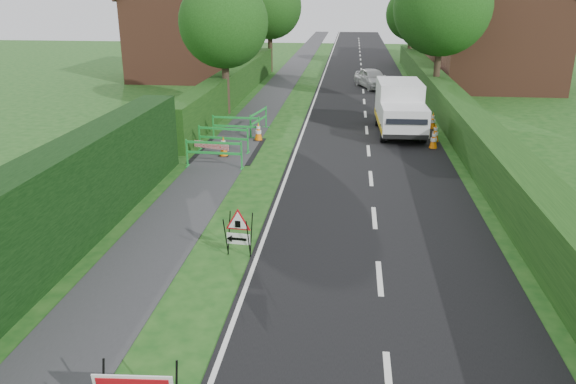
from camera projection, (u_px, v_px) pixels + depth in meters
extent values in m
plane|color=#154614|center=(260.00, 295.00, 11.65)|extent=(120.00, 120.00, 0.00)
cube|color=black|center=(362.00, 71.00, 44.13)|extent=(6.00, 90.00, 0.02)
cube|color=#2D2D30|center=(292.00, 70.00, 44.70)|extent=(2.00, 90.00, 0.02)
cube|color=black|center=(33.00, 282.00, 12.18)|extent=(1.10, 18.00, 2.50)
cube|color=#14380F|center=(235.00, 99.00, 32.75)|extent=(1.00, 24.00, 1.80)
cube|color=#14380F|center=(453.00, 128.00, 25.94)|extent=(1.20, 50.00, 1.50)
cube|color=brown|center=(187.00, 39.00, 39.83)|extent=(7.00, 7.00, 5.50)
cube|color=brown|center=(499.00, 44.00, 35.76)|extent=(7.00, 7.00, 5.50)
cube|color=brown|center=(472.00, 30.00, 48.75)|extent=(7.00, 7.00, 5.50)
cylinder|color=#2D2116|center=(226.00, 88.00, 28.53)|extent=(0.36, 0.36, 2.62)
sphere|color=#173D10|center=(224.00, 23.00, 27.45)|extent=(4.40, 4.40, 4.40)
cylinder|color=#2D2116|center=(436.00, 77.00, 31.06)|extent=(0.36, 0.36, 2.97)
sphere|color=#173D10|center=(442.00, 6.00, 29.81)|extent=(5.20, 5.20, 5.20)
cylinder|color=#2D2116|center=(270.00, 53.00, 43.46)|extent=(0.36, 0.36, 2.80)
sphere|color=#173D10|center=(270.00, 7.00, 42.30)|extent=(4.80, 4.80, 4.80)
cylinder|color=#2D2116|center=(409.00, 52.00, 46.11)|extent=(0.36, 0.36, 2.45)
sphere|color=#173D10|center=(412.00, 14.00, 45.09)|extent=(4.20, 4.20, 4.20)
cylinder|color=black|center=(226.00, 237.00, 13.14)|extent=(0.06, 0.32, 1.02)
cylinder|color=black|center=(229.00, 233.00, 13.37)|extent=(0.06, 0.32, 1.02)
cylinder|color=black|center=(248.00, 239.00, 13.03)|extent=(0.06, 0.32, 1.02)
cylinder|color=black|center=(251.00, 235.00, 13.27)|extent=(0.06, 0.32, 1.02)
cube|color=white|center=(238.00, 239.00, 13.21)|extent=(0.57, 0.07, 0.27)
cube|color=black|center=(238.00, 239.00, 13.20)|extent=(0.40, 0.05, 0.06)
cone|color=black|center=(229.00, 238.00, 13.24)|extent=(0.14, 0.18, 0.16)
cube|color=black|center=(238.00, 224.00, 13.06)|extent=(0.13, 0.02, 0.16)
cube|color=silver|center=(399.00, 101.00, 25.22)|extent=(1.95, 3.06, 1.80)
cube|color=silver|center=(404.00, 120.00, 23.20)|extent=(1.92, 1.99, 1.10)
cube|color=black|center=(407.00, 118.00, 22.24)|extent=(1.64, 0.26, 0.50)
cube|color=#DEAE0B|center=(378.00, 121.00, 24.71)|extent=(0.16, 4.60, 0.22)
cube|color=#DEAE0B|center=(421.00, 121.00, 24.57)|extent=(0.16, 4.60, 0.22)
cube|color=black|center=(406.00, 137.00, 22.50)|extent=(1.83, 0.17, 0.19)
cylinder|color=black|center=(383.00, 133.00, 23.41)|extent=(0.25, 0.75, 0.74)
cylinder|color=black|center=(423.00, 134.00, 23.28)|extent=(0.25, 0.75, 0.74)
cylinder|color=black|center=(378.00, 118.00, 26.22)|extent=(0.25, 0.75, 0.74)
cylinder|color=black|center=(414.00, 118.00, 26.10)|extent=(0.25, 0.75, 0.74)
cube|color=black|center=(433.00, 148.00, 22.47)|extent=(0.38, 0.38, 0.04)
cone|color=orange|center=(434.00, 139.00, 22.34)|extent=(0.32, 0.32, 0.75)
cylinder|color=white|center=(434.00, 140.00, 22.35)|extent=(0.25, 0.25, 0.14)
cylinder|color=white|center=(434.00, 135.00, 22.29)|extent=(0.17, 0.17, 0.10)
cube|color=black|center=(435.00, 142.00, 23.44)|extent=(0.38, 0.38, 0.04)
cone|color=orange|center=(435.00, 133.00, 23.31)|extent=(0.32, 0.32, 0.75)
cylinder|color=white|center=(435.00, 133.00, 23.32)|extent=(0.25, 0.25, 0.14)
cylinder|color=white|center=(436.00, 129.00, 23.25)|extent=(0.17, 0.17, 0.10)
cube|color=black|center=(432.00, 129.00, 25.66)|extent=(0.38, 0.38, 0.04)
cone|color=orange|center=(433.00, 120.00, 25.53)|extent=(0.32, 0.32, 0.75)
cylinder|color=white|center=(433.00, 121.00, 25.54)|extent=(0.25, 0.25, 0.14)
cylinder|color=white|center=(433.00, 117.00, 25.47)|extent=(0.17, 0.17, 0.10)
cube|color=black|center=(224.00, 156.00, 21.45)|extent=(0.38, 0.38, 0.04)
cone|color=orange|center=(223.00, 146.00, 21.32)|extent=(0.32, 0.32, 0.75)
cylinder|color=white|center=(223.00, 147.00, 21.33)|extent=(0.25, 0.25, 0.14)
cylinder|color=white|center=(223.00, 142.00, 21.26)|extent=(0.17, 0.17, 0.10)
cube|color=black|center=(258.00, 140.00, 23.70)|extent=(0.38, 0.38, 0.04)
cone|color=orange|center=(258.00, 131.00, 23.57)|extent=(0.32, 0.32, 0.75)
cylinder|color=white|center=(258.00, 132.00, 23.58)|extent=(0.25, 0.25, 0.14)
cylinder|color=white|center=(258.00, 127.00, 23.52)|extent=(0.17, 0.17, 0.10)
cube|color=green|center=(187.00, 153.00, 20.04)|extent=(0.05, 0.05, 1.00)
cube|color=green|center=(242.00, 155.00, 19.75)|extent=(0.05, 0.05, 1.00)
cube|color=green|center=(214.00, 143.00, 19.75)|extent=(2.00, 0.14, 0.08)
cube|color=green|center=(214.00, 153.00, 19.88)|extent=(2.00, 0.14, 0.08)
cube|color=green|center=(188.00, 166.00, 20.20)|extent=(0.08, 0.35, 0.04)
cube|color=green|center=(242.00, 168.00, 19.91)|extent=(0.08, 0.35, 0.04)
cube|color=green|center=(200.00, 138.00, 22.13)|extent=(0.06, 0.06, 1.00)
cube|color=green|center=(248.00, 141.00, 21.67)|extent=(0.06, 0.06, 1.00)
cube|color=green|center=(223.00, 129.00, 21.76)|extent=(1.99, 0.31, 0.08)
cube|color=green|center=(223.00, 138.00, 21.88)|extent=(1.99, 0.31, 0.08)
cube|color=green|center=(200.00, 150.00, 22.29)|extent=(0.11, 0.35, 0.04)
cube|color=green|center=(248.00, 153.00, 21.83)|extent=(0.11, 0.35, 0.04)
cube|color=green|center=(213.00, 127.00, 23.96)|extent=(0.05, 0.05, 1.00)
cube|color=green|center=(259.00, 128.00, 23.66)|extent=(0.05, 0.05, 1.00)
cube|color=green|center=(236.00, 118.00, 23.67)|extent=(2.00, 0.14, 0.08)
cube|color=green|center=(236.00, 126.00, 23.79)|extent=(2.00, 0.14, 0.08)
cube|color=green|center=(214.00, 138.00, 24.12)|extent=(0.08, 0.35, 0.04)
cube|color=green|center=(259.00, 139.00, 23.82)|extent=(0.08, 0.35, 0.04)
cube|color=green|center=(251.00, 126.00, 23.99)|extent=(0.06, 0.06, 1.00)
cube|color=green|center=(266.00, 117.00, 25.79)|extent=(0.06, 0.06, 1.00)
cube|color=green|center=(258.00, 112.00, 24.75)|extent=(0.43, 1.97, 0.08)
cube|color=green|center=(259.00, 120.00, 24.87)|extent=(0.43, 1.97, 0.08)
cube|color=green|center=(251.00, 137.00, 24.15)|extent=(0.36, 0.12, 0.04)
cube|color=green|center=(266.00, 127.00, 25.95)|extent=(0.36, 0.12, 0.04)
cube|color=red|center=(212.00, 157.00, 21.40)|extent=(1.44, 0.51, 0.25)
imported|color=silver|center=(372.00, 78.00, 36.39)|extent=(2.60, 3.94, 1.25)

